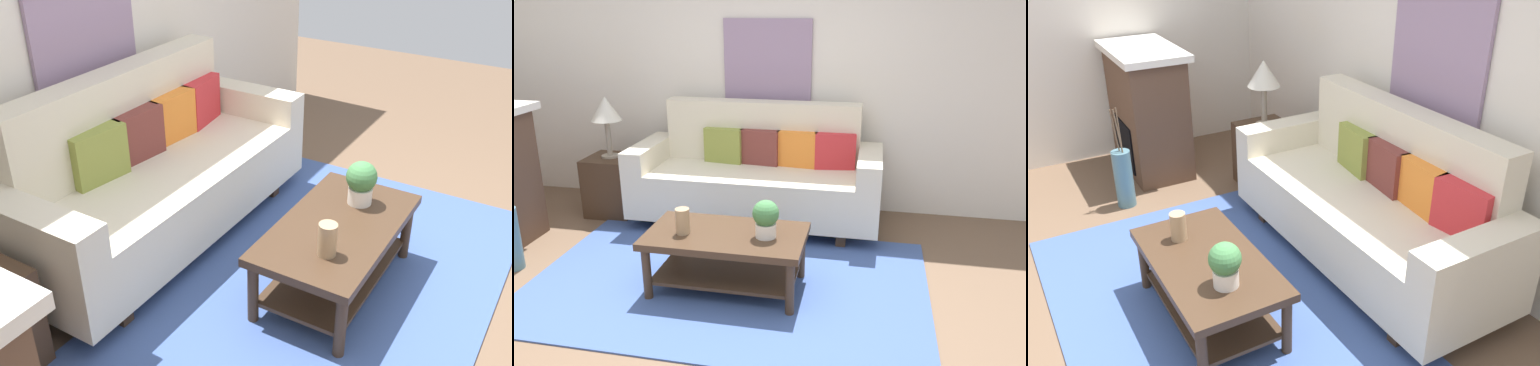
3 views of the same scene
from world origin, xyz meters
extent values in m
plane|color=brown|center=(0.00, 0.00, 0.00)|extent=(9.65, 9.65, 0.00)
cube|color=silver|center=(0.00, 2.21, 1.35)|extent=(5.65, 0.10, 2.70)
cube|color=#3D5693|center=(0.00, 0.50, 0.01)|extent=(2.84, 1.83, 0.01)
cube|color=beige|center=(-0.05, 1.61, 0.32)|extent=(1.80, 0.84, 0.40)
cube|color=beige|center=(-0.05, 1.93, 0.80)|extent=(1.80, 0.20, 0.56)
cube|color=beige|center=(-1.05, 1.61, 0.42)|extent=(0.20, 0.84, 0.60)
cube|color=beige|center=(0.96, 1.61, 0.42)|extent=(0.20, 0.84, 0.60)
cube|color=#422D1E|center=(-0.85, 1.61, 0.06)|extent=(0.08, 0.74, 0.12)
cube|color=#422D1E|center=(0.76, 1.61, 0.06)|extent=(0.08, 0.74, 0.12)
cube|color=olive|center=(-0.39, 1.80, 0.68)|extent=(0.37, 0.17, 0.32)
cube|color=brown|center=(-0.05, 1.80, 0.68)|extent=(0.37, 0.16, 0.32)
cube|color=orange|center=(0.30, 1.80, 0.68)|extent=(0.37, 0.16, 0.32)
cube|color=red|center=(0.64, 1.80, 0.68)|extent=(0.37, 0.17, 0.32)
cube|color=#422D1E|center=(0.02, 0.44, 0.41)|extent=(1.10, 0.60, 0.05)
cube|color=#422D1E|center=(0.02, 0.44, 0.12)|extent=(0.98, 0.50, 0.02)
cylinder|color=#422D1E|center=(-0.47, 0.19, 0.19)|extent=(0.06, 0.06, 0.38)
cylinder|color=#422D1E|center=(0.51, 0.19, 0.19)|extent=(0.06, 0.06, 0.38)
cylinder|color=#422D1E|center=(-0.47, 0.69, 0.19)|extent=(0.06, 0.06, 0.38)
cylinder|color=#422D1E|center=(0.51, 0.69, 0.19)|extent=(0.06, 0.06, 0.38)
cylinder|color=tan|center=(-0.27, 0.37, 0.52)|extent=(0.10, 0.10, 0.18)
cylinder|color=white|center=(0.30, 0.43, 0.48)|extent=(0.14, 0.14, 0.10)
sphere|color=#437F47|center=(0.30, 0.43, 0.60)|extent=(0.18, 0.18, 0.18)
cube|color=gray|center=(-0.05, 2.14, 1.41)|extent=(0.83, 0.03, 0.79)
camera|label=1|loc=(-2.58, -0.60, 2.20)|focal=41.73mm
camera|label=2|loc=(0.96, -2.69, 1.91)|focal=36.33mm
camera|label=3|loc=(2.58, -0.52, 2.27)|focal=39.15mm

